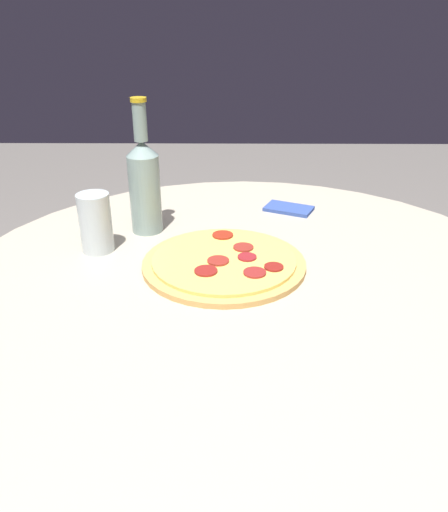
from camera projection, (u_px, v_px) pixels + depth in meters
table at (249, 350)px, 0.94m from camera, size 1.06×1.06×0.74m
pizza at (224, 262)px, 0.90m from camera, size 0.29×0.29×0.02m
beer_bottle at (144, 183)px, 1.00m from camera, size 0.06×0.06×0.27m
drinking_glass at (96, 223)px, 0.94m from camera, size 0.06×0.06×0.11m
napkin at (289, 209)px, 1.15m from camera, size 0.12×0.10×0.01m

